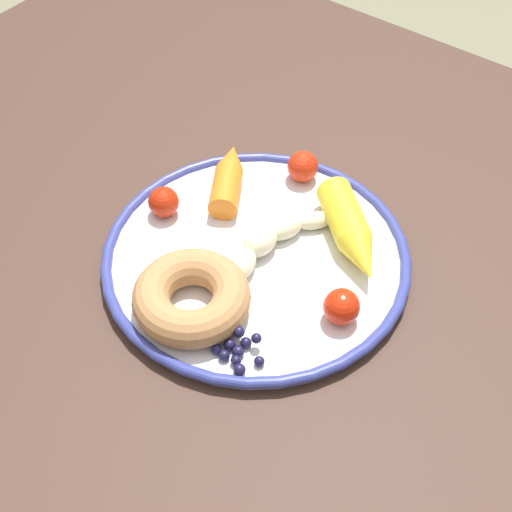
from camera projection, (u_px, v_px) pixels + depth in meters
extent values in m
plane|color=#79795C|center=(264.00, 512.00, 1.39)|extent=(6.00, 6.00, 0.00)
cube|color=#422C23|center=(269.00, 245.00, 0.86)|extent=(1.19, 0.91, 0.03)
cube|color=#3C261F|center=(170.00, 136.00, 1.55)|extent=(0.05, 0.05, 0.70)
cylinder|color=white|center=(256.00, 260.00, 0.81)|extent=(0.31, 0.31, 0.01)
torus|color=#343D8E|center=(256.00, 256.00, 0.81)|extent=(0.33, 0.33, 0.01)
ellipsoid|color=beige|center=(314.00, 221.00, 0.83)|extent=(0.04, 0.04, 0.02)
ellipsoid|color=beige|center=(285.00, 228.00, 0.82)|extent=(0.04, 0.05, 0.02)
ellipsoid|color=beige|center=(260.00, 241.00, 0.80)|extent=(0.03, 0.04, 0.03)
ellipsoid|color=beige|center=(243.00, 264.00, 0.78)|extent=(0.03, 0.05, 0.02)
ellipsoid|color=beige|center=(234.00, 292.00, 0.76)|extent=(0.04, 0.05, 0.02)
cylinder|color=orange|center=(226.00, 190.00, 0.85)|extent=(0.06, 0.07, 0.03)
cone|color=orange|center=(232.00, 158.00, 0.89)|extent=(0.05, 0.05, 0.03)
cylinder|color=yellow|center=(344.00, 215.00, 0.82)|extent=(0.09, 0.08, 0.04)
cone|color=yellow|center=(363.00, 260.00, 0.78)|extent=(0.07, 0.06, 0.04)
torus|color=#B37E4C|center=(191.00, 297.00, 0.75)|extent=(0.13, 0.13, 0.04)
sphere|color=#191638|center=(236.00, 360.00, 0.71)|extent=(0.01, 0.01, 0.01)
sphere|color=#191638|center=(259.00, 361.00, 0.71)|extent=(0.01, 0.01, 0.01)
sphere|color=#191638|center=(238.00, 352.00, 0.72)|extent=(0.01, 0.01, 0.01)
sphere|color=#191638|center=(230.00, 344.00, 0.72)|extent=(0.01, 0.01, 0.01)
sphere|color=#191638|center=(239.00, 370.00, 0.71)|extent=(0.01, 0.01, 0.01)
sphere|color=#191638|center=(246.00, 343.00, 0.73)|extent=(0.01, 0.01, 0.01)
sphere|color=#191638|center=(224.00, 355.00, 0.72)|extent=(0.01, 0.01, 0.01)
sphere|color=#191638|center=(216.00, 349.00, 0.72)|extent=(0.01, 0.01, 0.01)
sphere|color=#191638|center=(237.00, 329.00, 0.74)|extent=(0.01, 0.01, 0.01)
sphere|color=#191638|center=(239.00, 332.00, 0.72)|extent=(0.01, 0.01, 0.01)
sphere|color=#191638|center=(256.00, 338.00, 0.72)|extent=(0.01, 0.01, 0.01)
sphere|color=red|center=(303.00, 166.00, 0.88)|extent=(0.04, 0.04, 0.04)
sphere|color=red|center=(164.00, 202.00, 0.84)|extent=(0.03, 0.03, 0.03)
sphere|color=red|center=(342.00, 307.00, 0.74)|extent=(0.04, 0.04, 0.04)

